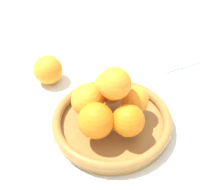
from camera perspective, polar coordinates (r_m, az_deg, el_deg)
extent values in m
plane|color=silver|center=(0.74, 0.00, -5.91)|extent=(4.00, 4.00, 0.00)
cylinder|color=#A57238|center=(0.73, 0.00, -5.48)|extent=(0.27, 0.27, 0.02)
torus|color=#A57238|center=(0.71, 0.00, -4.45)|extent=(0.28, 0.28, 0.02)
sphere|color=orange|center=(0.69, -4.47, -0.93)|extent=(0.07, 0.07, 0.07)
sphere|color=orange|center=(0.65, -2.95, -4.71)|extent=(0.08, 0.08, 0.08)
sphere|color=orange|center=(0.65, 2.99, -4.67)|extent=(0.07, 0.07, 0.07)
sphere|color=orange|center=(0.70, 4.19, -0.93)|extent=(0.06, 0.06, 0.06)
sphere|color=orange|center=(0.72, -0.36, 1.53)|extent=(0.08, 0.08, 0.08)
sphere|color=orange|center=(0.65, 0.34, 2.36)|extent=(0.07, 0.07, 0.07)
sphere|color=orange|center=(0.85, -11.59, 4.52)|extent=(0.08, 0.08, 0.08)
cylinder|color=silver|center=(0.59, 14.38, -15.77)|extent=(0.07, 0.07, 0.12)
cube|color=silver|center=(0.97, 11.03, 7.45)|extent=(0.15, 0.15, 0.01)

